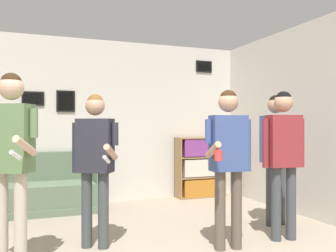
{
  "coord_description": "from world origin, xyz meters",
  "views": [
    {
      "loc": [
        -1.09,
        -2.31,
        1.25
      ],
      "look_at": [
        0.54,
        1.95,
        1.26
      ],
      "focal_mm": 40.0,
      "sensor_mm": 36.0,
      "label": 1
    }
  ],
  "objects_px": {
    "couch": "(47,192)",
    "person_spectator_near_bookshelf": "(284,149)",
    "bookshelf": "(200,167)",
    "drinking_cup": "(206,135)",
    "person_player_foreground_center": "(95,154)",
    "person_player_foreground_left": "(11,147)",
    "person_spectator_far_right": "(276,145)",
    "bottle_on_floor": "(0,218)",
    "person_watcher_holding_cup": "(228,152)"
  },
  "relations": [
    {
      "from": "couch",
      "to": "person_spectator_near_bookshelf",
      "type": "bearing_deg",
      "value": -45.62
    },
    {
      "from": "bookshelf",
      "to": "couch",
      "type": "bearing_deg",
      "value": -175.65
    },
    {
      "from": "couch",
      "to": "drinking_cup",
      "type": "distance_m",
      "value": 2.85
    },
    {
      "from": "person_spectator_near_bookshelf",
      "to": "person_player_foreground_center",
      "type": "bearing_deg",
      "value": 166.62
    },
    {
      "from": "bookshelf",
      "to": "person_player_foreground_left",
      "type": "height_order",
      "value": "person_player_foreground_left"
    },
    {
      "from": "bookshelf",
      "to": "person_player_foreground_center",
      "type": "distance_m",
      "value": 3.13
    },
    {
      "from": "person_player_foreground_left",
      "to": "couch",
      "type": "bearing_deg",
      "value": 79.44
    },
    {
      "from": "person_player_foreground_left",
      "to": "person_spectator_far_right",
      "type": "xyz_separation_m",
      "value": [
        3.1,
        0.39,
        -0.06
      ]
    },
    {
      "from": "person_spectator_near_bookshelf",
      "to": "bookshelf",
      "type": "bearing_deg",
      "value": 84.55
    },
    {
      "from": "person_spectator_far_right",
      "to": "bottle_on_floor",
      "type": "distance_m",
      "value": 3.63
    },
    {
      "from": "person_player_foreground_center",
      "to": "person_watcher_holding_cup",
      "type": "relative_size",
      "value": 0.98
    },
    {
      "from": "person_player_foreground_left",
      "to": "person_spectator_near_bookshelf",
      "type": "height_order",
      "value": "person_player_foreground_left"
    },
    {
      "from": "person_player_foreground_left",
      "to": "bottle_on_floor",
      "type": "bearing_deg",
      "value": 96.35
    },
    {
      "from": "person_player_foreground_left",
      "to": "drinking_cup",
      "type": "height_order",
      "value": "person_player_foreground_left"
    },
    {
      "from": "person_watcher_holding_cup",
      "to": "bottle_on_floor",
      "type": "distance_m",
      "value": 3.05
    },
    {
      "from": "person_spectator_near_bookshelf",
      "to": "bottle_on_floor",
      "type": "bearing_deg",
      "value": 148.8
    },
    {
      "from": "person_player_foreground_left",
      "to": "person_spectator_near_bookshelf",
      "type": "xyz_separation_m",
      "value": [
        2.79,
        -0.17,
        -0.06
      ]
    },
    {
      "from": "person_spectator_near_bookshelf",
      "to": "person_player_foreground_left",
      "type": "bearing_deg",
      "value": 176.59
    },
    {
      "from": "couch",
      "to": "person_spectator_far_right",
      "type": "xyz_separation_m",
      "value": [
        2.68,
        -1.87,
        0.73
      ]
    },
    {
      "from": "person_spectator_near_bookshelf",
      "to": "person_spectator_far_right",
      "type": "height_order",
      "value": "person_spectator_far_right"
    },
    {
      "from": "person_spectator_near_bookshelf",
      "to": "bottle_on_floor",
      "type": "height_order",
      "value": "person_spectator_near_bookshelf"
    },
    {
      "from": "couch",
      "to": "person_spectator_far_right",
      "type": "height_order",
      "value": "person_spectator_far_right"
    },
    {
      "from": "couch",
      "to": "person_spectator_near_bookshelf",
      "type": "xyz_separation_m",
      "value": [
        2.37,
        -2.42,
        0.72
      ]
    },
    {
      "from": "person_spectator_near_bookshelf",
      "to": "person_spectator_far_right",
      "type": "xyz_separation_m",
      "value": [
        0.31,
        0.55,
        0.01
      ]
    },
    {
      "from": "person_player_foreground_left",
      "to": "drinking_cup",
      "type": "relative_size",
      "value": 17.4
    },
    {
      "from": "bottle_on_floor",
      "to": "drinking_cup",
      "type": "bearing_deg",
      "value": 13.85
    },
    {
      "from": "person_player_foreground_left",
      "to": "bookshelf",
      "type": "bearing_deg",
      "value": 38.92
    },
    {
      "from": "person_player_foreground_left",
      "to": "person_spectator_far_right",
      "type": "height_order",
      "value": "person_player_foreground_left"
    },
    {
      "from": "bookshelf",
      "to": "drinking_cup",
      "type": "distance_m",
      "value": 0.59
    },
    {
      "from": "person_player_foreground_center",
      "to": "drinking_cup",
      "type": "distance_m",
      "value": 3.19
    },
    {
      "from": "couch",
      "to": "person_watcher_holding_cup",
      "type": "distance_m",
      "value": 3.05
    },
    {
      "from": "couch",
      "to": "person_watcher_holding_cup",
      "type": "xyz_separation_m",
      "value": [
        1.64,
        -2.48,
        0.71
      ]
    },
    {
      "from": "person_spectator_far_right",
      "to": "drinking_cup",
      "type": "relative_size",
      "value": 16.66
    },
    {
      "from": "person_watcher_holding_cup",
      "to": "person_spectator_near_bookshelf",
      "type": "distance_m",
      "value": 0.73
    },
    {
      "from": "person_spectator_far_right",
      "to": "person_spectator_near_bookshelf",
      "type": "bearing_deg",
      "value": -119.48
    },
    {
      "from": "bottle_on_floor",
      "to": "person_watcher_holding_cup",
      "type": "bearing_deg",
      "value": -39.72
    },
    {
      "from": "couch",
      "to": "person_player_foreground_center",
      "type": "height_order",
      "value": "person_player_foreground_center"
    },
    {
      "from": "person_watcher_holding_cup",
      "to": "drinking_cup",
      "type": "height_order",
      "value": "person_watcher_holding_cup"
    },
    {
      "from": "bookshelf",
      "to": "drinking_cup",
      "type": "bearing_deg",
      "value": 0.14
    },
    {
      "from": "couch",
      "to": "person_player_foreground_left",
      "type": "distance_m",
      "value": 2.42
    },
    {
      "from": "person_player_foreground_center",
      "to": "person_watcher_holding_cup",
      "type": "height_order",
      "value": "person_watcher_holding_cup"
    },
    {
      "from": "person_player_foreground_left",
      "to": "person_player_foreground_center",
      "type": "distance_m",
      "value": 0.86
    },
    {
      "from": "person_watcher_holding_cup",
      "to": "person_spectator_near_bookshelf",
      "type": "relative_size",
      "value": 0.99
    },
    {
      "from": "person_player_foreground_center",
      "to": "person_spectator_far_right",
      "type": "height_order",
      "value": "person_spectator_far_right"
    },
    {
      "from": "person_player_foreground_left",
      "to": "person_watcher_holding_cup",
      "type": "relative_size",
      "value": 1.06
    },
    {
      "from": "drinking_cup",
      "to": "person_player_foreground_left",
      "type": "bearing_deg",
      "value": -142.05
    },
    {
      "from": "person_player_foreground_left",
      "to": "person_player_foreground_center",
      "type": "relative_size",
      "value": 1.09
    },
    {
      "from": "bottle_on_floor",
      "to": "drinking_cup",
      "type": "distance_m",
      "value": 3.57
    },
    {
      "from": "person_player_foreground_center",
      "to": "person_spectator_near_bookshelf",
      "type": "distance_m",
      "value": 2.05
    },
    {
      "from": "person_player_foreground_left",
      "to": "drinking_cup",
      "type": "xyz_separation_m",
      "value": [
        3.14,
        2.45,
        0.04
      ]
    }
  ]
}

